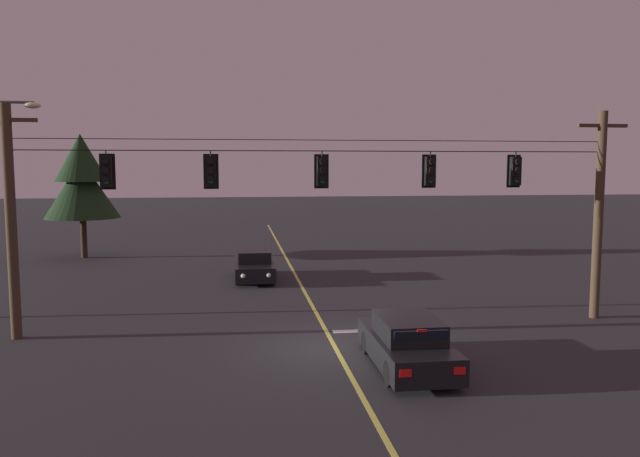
{
  "coord_description": "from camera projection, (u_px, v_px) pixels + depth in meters",
  "views": [
    {
      "loc": [
        -2.85,
        -17.32,
        5.35
      ],
      "look_at": [
        0.0,
        3.35,
        3.22
      ],
      "focal_mm": 34.17,
      "sensor_mm": 36.0,
      "label": 1
    }
  ],
  "objects": [
    {
      "name": "traffic_light_left_inner",
      "position": [
        211.0,
        171.0,
        19.27
      ],
      "size": [
        0.48,
        0.41,
        1.22
      ],
      "color": "black"
    },
    {
      "name": "traffic_light_right_inner",
      "position": [
        430.0,
        171.0,
        20.25
      ],
      "size": [
        0.48,
        0.41,
        1.22
      ],
      "color": "black"
    },
    {
      "name": "traffic_light_centre",
      "position": [
        322.0,
        171.0,
        19.76
      ],
      "size": [
        0.48,
        0.41,
        1.22
      ],
      "color": "black"
    },
    {
      "name": "traffic_light_leftmost",
      "position": [
        106.0,
        171.0,
        18.84
      ],
      "size": [
        0.48,
        0.41,
        1.22
      ],
      "color": "black"
    },
    {
      "name": "signal_span_assembly",
      "position": [
        324.0,
        215.0,
        19.93
      ],
      "size": [
        21.2,
        0.32,
        7.25
      ],
      "color": "#423021",
      "rests_on": "ground"
    },
    {
      "name": "ground_plane",
      "position": [
        335.0,
        348.0,
        18.01
      ],
      "size": [
        180.0,
        180.0,
        0.0
      ],
      "primitive_type": "plane",
      "color": "#28282B"
    },
    {
      "name": "stop_bar_paint",
      "position": [
        384.0,
        330.0,
        19.98
      ],
      "size": [
        3.4,
        0.36,
        0.01
      ],
      "primitive_type": "cube",
      "color": "silver",
      "rests_on": "ground"
    },
    {
      "name": "traffic_light_rightmost",
      "position": [
        516.0,
        171.0,
        20.66
      ],
      "size": [
        0.48,
        0.41,
        1.22
      ],
      "color": "black"
    },
    {
      "name": "lane_centre_stripe",
      "position": [
        304.0,
        291.0,
        26.23
      ],
      "size": [
        0.14,
        60.0,
        0.01
      ],
      "primitive_type": "cube",
      "color": "#D1C64C",
      "rests_on": "ground"
    },
    {
      "name": "car_waiting_near_lane",
      "position": [
        407.0,
        344.0,
        16.19
      ],
      "size": [
        1.8,
        4.33,
        1.39
      ],
      "color": "black",
      "rests_on": "ground"
    },
    {
      "name": "car_oncoming_lead",
      "position": [
        254.0,
        266.0,
        28.91
      ],
      "size": [
        1.8,
        4.42,
        1.39
      ],
      "color": "black",
      "rests_on": "ground"
    },
    {
      "name": "tree_verge_far",
      "position": [
        82.0,
        180.0,
        35.29
      ],
      "size": [
        4.25,
        4.25,
        7.24
      ],
      "color": "#332316",
      "rests_on": "ground"
    }
  ]
}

